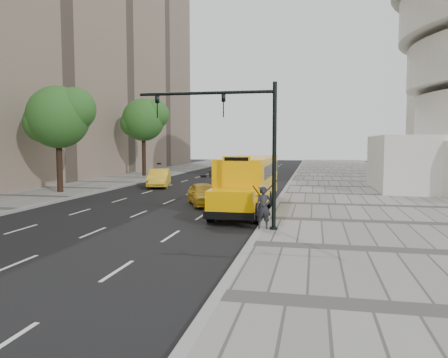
% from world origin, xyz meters
% --- Properties ---
extents(ground, '(140.00, 140.00, 0.00)m').
position_xyz_m(ground, '(0.00, 0.00, 0.00)').
color(ground, black).
rests_on(ground, ground).
extents(sidewalk_museum, '(12.00, 140.00, 0.15)m').
position_xyz_m(sidewalk_museum, '(12.00, 0.00, 0.07)').
color(sidewalk_museum, gray).
rests_on(sidewalk_museum, ground).
extents(sidewalk_far, '(6.00, 140.00, 0.15)m').
position_xyz_m(sidewalk_far, '(-11.00, 0.00, 0.07)').
color(sidewalk_far, gray).
rests_on(sidewalk_far, ground).
extents(curb_museum, '(0.30, 140.00, 0.15)m').
position_xyz_m(curb_museum, '(6.00, 0.00, 0.07)').
color(curb_museum, gray).
rests_on(curb_museum, ground).
extents(curb_far, '(0.30, 140.00, 0.15)m').
position_xyz_m(curb_far, '(-8.00, 0.00, 0.07)').
color(curb_far, gray).
rests_on(curb_far, ground).
extents(building_far, '(10.00, 80.00, 32.00)m').
position_xyz_m(building_far, '(-19.00, 10.00, 16.00)').
color(building_far, '#7F6D5D').
rests_on(building_far, ground).
extents(tree_b, '(5.20, 4.62, 8.06)m').
position_xyz_m(tree_b, '(-10.41, 2.55, 5.79)').
color(tree_b, black).
rests_on(tree_b, ground).
extents(tree_c, '(5.30, 4.71, 8.75)m').
position_xyz_m(tree_c, '(-10.41, 19.12, 6.43)').
color(tree_c, black).
rests_on(tree_c, ground).
extents(school_bus, '(2.96, 11.56, 3.19)m').
position_xyz_m(school_bus, '(4.50, -1.64, 1.76)').
color(school_bus, '#FFB000').
rests_on(school_bus, ground).
extents(taxi_near, '(3.16, 4.38, 1.38)m').
position_xyz_m(taxi_near, '(1.58, -0.99, 0.69)').
color(taxi_near, yellow).
rests_on(taxi_near, ground).
extents(taxi_far, '(2.78, 5.03, 1.57)m').
position_xyz_m(taxi_far, '(-4.95, 8.89, 0.78)').
color(taxi_far, yellow).
rests_on(taxi_far, ground).
extents(pedestrian, '(0.73, 0.53, 1.83)m').
position_xyz_m(pedestrian, '(6.15, -8.37, 1.07)').
color(pedestrian, '#24252A').
rests_on(pedestrian, sidewalk_museum).
extents(traffic_signal, '(6.18, 0.36, 6.40)m').
position_xyz_m(traffic_signal, '(5.19, -8.42, 4.09)').
color(traffic_signal, black).
rests_on(traffic_signal, ground).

